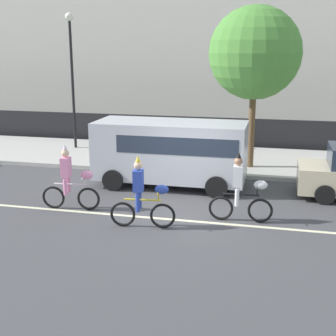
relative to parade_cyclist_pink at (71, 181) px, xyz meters
name	(u,v)px	position (x,y,z in m)	size (l,w,h in m)	color
ground_plane	(178,214)	(3.07, 0.32, -0.84)	(80.00, 80.00, 0.00)	#424244
road_centre_line	(174,220)	(3.07, -0.18, -0.84)	(36.00, 0.14, 0.01)	beige
sidewalk_curb	(211,159)	(3.07, 6.82, -0.77)	(60.00, 5.00, 0.15)	#ADAAA3
fence_line	(220,132)	(3.07, 9.72, -0.14)	(40.00, 0.08, 1.40)	black
building_backdrop	(225,58)	(2.20, 18.32, 3.06)	(28.00, 8.00, 7.81)	beige
parade_cyclist_pink	(71,181)	(0.00, 0.00, 0.00)	(1.72, 0.50, 1.92)	black
parade_cyclist_cobalt	(143,196)	(2.42, -0.88, 0.00)	(1.72, 0.50, 1.92)	black
parade_cyclist_zebra	(242,191)	(4.86, 0.14, 0.00)	(1.72, 0.50, 1.92)	black
parked_van_silver	(173,149)	(2.32, 3.02, 0.44)	(5.00, 2.22, 2.18)	silver
street_lamp_post	(71,61)	(-3.20, 7.42, 3.15)	(0.36, 0.36, 5.86)	black
street_tree_near_lamp	(255,53)	(4.75, 5.68, 3.52)	(3.35, 3.35, 5.90)	brown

